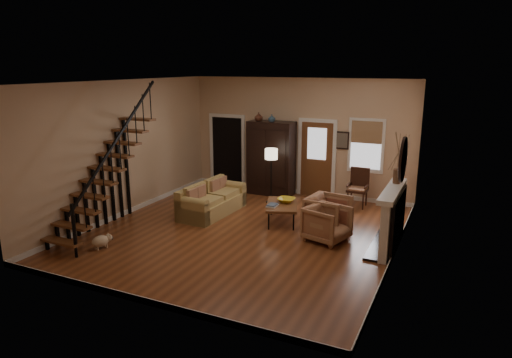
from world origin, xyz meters
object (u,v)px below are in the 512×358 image
at_px(floor_lamp, 271,176).
at_px(side_chair, 358,188).
at_px(sofa, 212,199).
at_px(armoire, 271,158).
at_px(coffee_table, 282,213).
at_px(armchair_left, 327,224).
at_px(armchair_right, 328,213).

relative_size(floor_lamp, side_chair, 1.45).
xyz_separation_m(sofa, floor_lamp, (0.95, 1.50, 0.37)).
height_order(armoire, coffee_table, armoire).
bearing_deg(sofa, armchair_left, -7.59).
distance_m(armoire, armchair_left, 3.86).
relative_size(armoire, coffee_table, 1.74).
xyz_separation_m(armoire, armchair_right, (2.36, -2.25, -0.65)).
xyz_separation_m(armoire, floor_lamp, (0.34, -0.80, -0.31)).
bearing_deg(armchair_left, coffee_table, 78.55).
bearing_deg(floor_lamp, armchair_right, -35.71).
xyz_separation_m(floor_lamp, side_chair, (2.21, 0.60, -0.23)).
relative_size(coffee_table, floor_lamp, 0.81).
bearing_deg(coffee_table, armchair_left, -27.60).
bearing_deg(side_chair, armoire, 175.52).
height_order(armoire, floor_lamp, armoire).
height_order(armchair_right, floor_lamp, floor_lamp).
bearing_deg(side_chair, armchair_right, -95.41).
distance_m(sofa, armchair_left, 3.17).
bearing_deg(armchair_right, side_chair, 2.73).
height_order(sofa, coffee_table, sofa).
relative_size(sofa, side_chair, 1.95).
distance_m(armoire, side_chair, 2.61).
bearing_deg(armchair_right, sofa, 99.17).
xyz_separation_m(coffee_table, armchair_right, (1.15, -0.08, 0.17)).
height_order(sofa, side_chair, side_chair).
xyz_separation_m(armoire, coffee_table, (1.21, -2.17, -0.82)).
xyz_separation_m(coffee_table, armchair_left, (1.30, -0.68, 0.15)).
xyz_separation_m(armchair_left, side_chair, (0.04, 2.65, 0.13)).
height_order(sofa, floor_lamp, floor_lamp).
height_order(sofa, armchair_right, armchair_right).
height_order(armoire, armchair_left, armoire).
height_order(armoire, side_chair, armoire).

